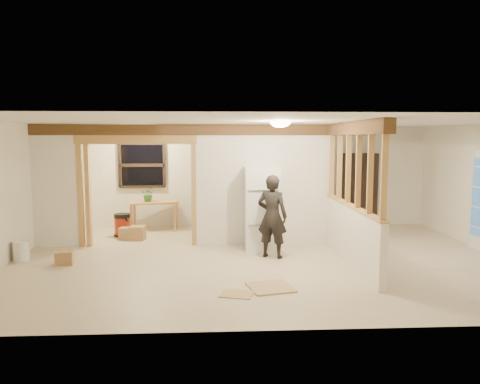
{
  "coord_description": "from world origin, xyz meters",
  "views": [
    {
      "loc": [
        -0.8,
        -8.41,
        2.22
      ],
      "look_at": [
        -0.33,
        0.4,
        1.19
      ],
      "focal_mm": 35.0,
      "sensor_mm": 36.0,
      "label": 1
    }
  ],
  "objects": [
    {
      "name": "woman",
      "position": [
        0.24,
        0.08,
        0.77
      ],
      "size": [
        0.67,
        0.57,
        1.55
      ],
      "primitive_type": "imported",
      "rotation": [
        0.0,
        0.0,
        2.73
      ],
      "color": "black",
      "rests_on": "floor"
    },
    {
      "name": "ceiling",
      "position": [
        0.0,
        0.0,
        2.5
      ],
      "size": [
        9.0,
        6.5,
        0.01
      ],
      "primitive_type": "cube",
      "color": "white"
    },
    {
      "name": "doorway_frame",
      "position": [
        -2.4,
        1.2,
        1.1
      ],
      "size": [
        2.46,
        0.14,
        2.2
      ],
      "primitive_type": "cube",
      "color": "tan",
      "rests_on": "floor"
    },
    {
      "name": "ceiling_dome_util",
      "position": [
        -2.5,
        2.3,
        2.48
      ],
      "size": [
        0.32,
        0.32,
        0.14
      ],
      "primitive_type": "ellipsoid",
      "color": "#FFEABF",
      "rests_on": "ceiling"
    },
    {
      "name": "partition_center",
      "position": [
        0.2,
        1.2,
        1.25
      ],
      "size": [
        2.8,
        0.12,
        2.5
      ],
      "primitive_type": "cube",
      "color": "white",
      "rests_on": "floor"
    },
    {
      "name": "wall_front",
      "position": [
        0.0,
        -3.25,
        1.25
      ],
      "size": [
        9.0,
        0.01,
        2.5
      ],
      "primitive_type": "cube",
      "color": "white",
      "rests_on": "floor"
    },
    {
      "name": "window_back",
      "position": [
        -2.6,
        3.17,
        1.55
      ],
      "size": [
        1.12,
        0.1,
        1.1
      ],
      "primitive_type": "cube",
      "color": "black",
      "rests_on": "wall_back"
    },
    {
      "name": "floor_panel_near",
      "position": [
        0.01,
        -1.72,
        0.01
      ],
      "size": [
        0.74,
        0.74,
        0.02
      ],
      "primitive_type": "cube",
      "rotation": [
        0.0,
        0.0,
        0.23
      ],
      "color": "tan",
      "rests_on": "floor"
    },
    {
      "name": "box_util_a",
      "position": [
        -2.75,
        1.79,
        0.13
      ],
      "size": [
        0.34,
        0.3,
        0.26
      ],
      "primitive_type": "cube",
      "rotation": [
        0.0,
        0.0,
        -0.16
      ],
      "color": "#A0794D",
      "rests_on": "floor"
    },
    {
      "name": "bucket",
      "position": [
        -4.33,
        0.07,
        0.18
      ],
      "size": [
        0.3,
        0.3,
        0.36
      ],
      "primitive_type": "cylinder",
      "rotation": [
        0.0,
        0.0,
        0.06
      ],
      "color": "silver",
      "rests_on": "floor"
    },
    {
      "name": "shop_vac",
      "position": [
        -2.91,
        2.14,
        0.26
      ],
      "size": [
        0.46,
        0.46,
        0.52
      ],
      "primitive_type": "cylinder",
      "rotation": [
        0.0,
        0.0,
        0.18
      ],
      "color": "maroon",
      "rests_on": "floor"
    },
    {
      "name": "wall_left",
      "position": [
        -4.5,
        0.0,
        1.25
      ],
      "size": [
        0.01,
        6.5,
        2.5
      ],
      "primitive_type": "cube",
      "color": "white",
      "rests_on": "floor"
    },
    {
      "name": "partition_left_stub",
      "position": [
        -4.05,
        1.2,
        1.25
      ],
      "size": [
        0.9,
        0.12,
        2.5
      ],
      "primitive_type": "cube",
      "color": "white",
      "rests_on": "floor"
    },
    {
      "name": "box_front",
      "position": [
        -3.46,
        -0.24,
        0.12
      ],
      "size": [
        0.32,
        0.28,
        0.24
      ],
      "primitive_type": "cube",
      "rotation": [
        0.0,
        0.0,
        0.13
      ],
      "color": "#A0794D",
      "rests_on": "floor"
    },
    {
      "name": "box_util_b",
      "position": [
        -2.52,
        1.78,
        0.15
      ],
      "size": [
        0.34,
        0.34,
        0.29
      ],
      "primitive_type": "cube",
      "rotation": [
        0.0,
        0.0,
        -0.09
      ],
      "color": "#A0794D",
      "rests_on": "floor"
    },
    {
      "name": "floor",
      "position": [
        0.0,
        0.0,
        -0.01
      ],
      "size": [
        9.0,
        6.5,
        0.01
      ],
      "primitive_type": "cube",
      "color": "beige",
      "rests_on": "ground"
    },
    {
      "name": "header_beam_back",
      "position": [
        -1.0,
        1.2,
        2.38
      ],
      "size": [
        7.0,
        0.18,
        0.22
      ],
      "primitive_type": "cube",
      "color": "brown",
      "rests_on": "ceiling"
    },
    {
      "name": "floor_panel_far",
      "position": [
        -0.5,
        -1.98,
        0.01
      ],
      "size": [
        0.54,
        0.48,
        0.01
      ],
      "primitive_type": "cube",
      "rotation": [
        0.0,
        0.0,
        -0.27
      ],
      "color": "tan",
      "rests_on": "floor"
    },
    {
      "name": "header_beam_right",
      "position": [
        1.6,
        -0.4,
        2.38
      ],
      "size": [
        0.18,
        3.3,
        0.22
      ],
      "primitive_type": "cube",
      "color": "brown",
      "rests_on": "ceiling"
    },
    {
      "name": "pony_wall",
      "position": [
        1.6,
        -0.4,
        0.5
      ],
      "size": [
        0.12,
        3.2,
        1.0
      ],
      "primitive_type": "cube",
      "color": "white",
      "rests_on": "floor"
    },
    {
      "name": "refrigerator",
      "position": [
        0.12,
        0.81,
        0.82
      ],
      "size": [
        0.68,
        0.66,
        1.65
      ],
      "primitive_type": "cube",
      "color": "white",
      "rests_on": "floor"
    },
    {
      "name": "wall_back",
      "position": [
        0.0,
        3.25,
        1.25
      ],
      "size": [
        9.0,
        0.01,
        2.5
      ],
      "primitive_type": "cube",
      "color": "white",
      "rests_on": "floor"
    },
    {
      "name": "bookshelf",
      "position": [
        2.76,
        3.03,
        0.92
      ],
      "size": [
        0.92,
        0.31,
        1.84
      ],
      "primitive_type": "cube",
      "color": "black",
      "rests_on": "floor"
    },
    {
      "name": "stud_partition",
      "position": [
        1.6,
        -0.4,
        1.66
      ],
      "size": [
        0.14,
        3.2,
        1.32
      ],
      "primitive_type": "cube",
      "color": "tan",
      "rests_on": "pony_wall"
    },
    {
      "name": "work_table",
      "position": [
        -2.27,
        2.81,
        0.35
      ],
      "size": [
        1.2,
        0.76,
        0.7
      ],
      "primitive_type": "cube",
      "rotation": [
        0.0,
        0.0,
        0.19
      ],
      "color": "tan",
      "rests_on": "floor"
    },
    {
      "name": "ceiling_dome_main",
      "position": [
        0.3,
        -0.5,
        2.48
      ],
      "size": [
        0.36,
        0.36,
        0.16
      ],
      "primitive_type": "ellipsoid",
      "color": "#FFEABF",
      "rests_on": "ceiling"
    },
    {
      "name": "hanging_bulb",
      "position": [
        -2.0,
        1.6,
        2.18
      ],
      "size": [
        0.07,
        0.07,
        0.07
      ],
      "primitive_type": "ellipsoid",
      "color": "#FFD88C",
      "rests_on": "ceiling"
    },
    {
      "name": "potted_plant",
      "position": [
        -2.39,
        2.73,
        0.88
      ],
      "size": [
        0.33,
        0.29,
        0.37
      ],
      "primitive_type": "imported",
      "rotation": [
        0.0,
        0.0,
        -0.0
      ],
      "color": "#235220",
      "rests_on": "work_table"
    }
  ]
}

